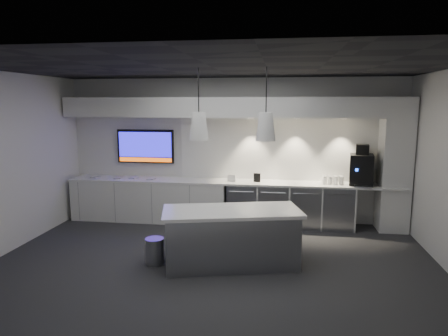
% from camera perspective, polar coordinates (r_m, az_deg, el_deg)
% --- Properties ---
extents(floor, '(7.00, 7.00, 0.00)m').
position_cam_1_polar(floor, '(6.41, -1.57, -13.58)').
color(floor, '#2B2B2D').
rests_on(floor, ground).
extents(ceiling, '(7.00, 7.00, 0.00)m').
position_cam_1_polar(ceiling, '(5.93, -1.71, 14.20)').
color(ceiling, black).
rests_on(ceiling, wall_back).
extents(wall_back, '(7.00, 0.00, 7.00)m').
position_cam_1_polar(wall_back, '(8.44, 1.27, 2.55)').
color(wall_back, silver).
rests_on(wall_back, floor).
extents(wall_front, '(7.00, 0.00, 7.00)m').
position_cam_1_polar(wall_front, '(3.61, -8.47, -6.78)').
color(wall_front, silver).
rests_on(wall_front, floor).
extents(wall_left, '(0.00, 7.00, 7.00)m').
position_cam_1_polar(wall_left, '(7.43, -29.28, 0.43)').
color(wall_left, silver).
rests_on(wall_left, floor).
extents(back_counter, '(6.80, 0.65, 0.04)m').
position_cam_1_polar(back_counter, '(8.22, 0.98, -2.01)').
color(back_counter, white).
rests_on(back_counter, left_base_cabinets).
extents(left_base_cabinets, '(3.30, 0.63, 0.86)m').
position_cam_1_polar(left_base_cabinets, '(8.71, -10.57, -4.55)').
color(left_base_cabinets, white).
rests_on(left_base_cabinets, floor).
extents(fridge_unit_a, '(0.60, 0.61, 0.85)m').
position_cam_1_polar(fridge_unit_a, '(8.29, 2.69, -5.14)').
color(fridge_unit_a, gray).
rests_on(fridge_unit_a, floor).
extents(fridge_unit_b, '(0.60, 0.61, 0.85)m').
position_cam_1_polar(fridge_unit_b, '(8.26, 7.06, -5.26)').
color(fridge_unit_b, gray).
rests_on(fridge_unit_b, floor).
extents(fridge_unit_c, '(0.60, 0.61, 0.85)m').
position_cam_1_polar(fridge_unit_c, '(8.27, 11.44, -5.35)').
color(fridge_unit_c, gray).
rests_on(fridge_unit_c, floor).
extents(fridge_unit_d, '(0.60, 0.61, 0.85)m').
position_cam_1_polar(fridge_unit_d, '(8.34, 15.79, -5.42)').
color(fridge_unit_d, gray).
rests_on(fridge_unit_d, floor).
extents(backsplash, '(4.60, 0.03, 1.30)m').
position_cam_1_polar(backsplash, '(8.36, 9.46, 2.70)').
color(backsplash, white).
rests_on(backsplash, wall_back).
extents(soffit, '(6.90, 0.60, 0.40)m').
position_cam_1_polar(soffit, '(8.08, 1.03, 8.65)').
color(soffit, white).
rests_on(soffit, wall_back).
extents(column, '(0.55, 0.55, 2.60)m').
position_cam_1_polar(column, '(8.40, 23.22, 0.38)').
color(column, white).
rests_on(column, floor).
extents(wall_tv, '(1.25, 0.07, 0.72)m').
position_cam_1_polar(wall_tv, '(8.82, -11.14, 3.06)').
color(wall_tv, black).
rests_on(wall_tv, wall_back).
extents(island, '(2.24, 1.37, 0.88)m').
position_cam_1_polar(island, '(6.24, 1.09, -9.86)').
color(island, gray).
rests_on(island, floor).
extents(bin, '(0.33, 0.33, 0.41)m').
position_cam_1_polar(bin, '(6.45, -9.86, -11.62)').
color(bin, gray).
rests_on(bin, floor).
extents(coffee_machine, '(0.50, 0.66, 0.79)m').
position_cam_1_polar(coffee_machine, '(8.27, 19.03, -0.02)').
color(coffee_machine, black).
rests_on(coffee_machine, back_counter).
extents(sign_black, '(0.14, 0.05, 0.18)m').
position_cam_1_polar(sign_black, '(8.12, 4.74, -1.38)').
color(sign_black, black).
rests_on(sign_black, back_counter).
extents(sign_white, '(0.18, 0.07, 0.14)m').
position_cam_1_polar(sign_white, '(8.15, 1.10, -1.46)').
color(sign_white, white).
rests_on(sign_white, back_counter).
extents(cup_cluster, '(0.40, 0.19, 0.16)m').
position_cam_1_polar(cup_cluster, '(8.19, 15.28, -1.66)').
color(cup_cluster, white).
rests_on(cup_cluster, back_counter).
extents(tray_a, '(0.19, 0.19, 0.02)m').
position_cam_1_polar(tray_a, '(9.00, -17.97, -1.26)').
color(tray_a, '#B2B2B2').
rests_on(tray_a, back_counter).
extents(tray_b, '(0.16, 0.16, 0.02)m').
position_cam_1_polar(tray_b, '(8.77, -14.86, -1.39)').
color(tray_b, '#B2B2B2').
rests_on(tray_b, back_counter).
extents(tray_c, '(0.20, 0.20, 0.02)m').
position_cam_1_polar(tray_c, '(8.71, -12.75, -1.38)').
color(tray_c, '#B2B2B2').
rests_on(tray_c, back_counter).
extents(tray_d, '(0.17, 0.17, 0.02)m').
position_cam_1_polar(tray_d, '(8.52, -10.40, -1.54)').
color(tray_d, '#B2B2B2').
rests_on(tray_d, back_counter).
extents(pendant_left, '(0.29, 0.29, 1.12)m').
position_cam_1_polar(pendant_left, '(5.98, -3.61, 6.02)').
color(pendant_left, white).
rests_on(pendant_left, ceiling).
extents(pendant_right, '(0.29, 0.29, 1.12)m').
position_cam_1_polar(pendant_right, '(5.86, 5.99, 5.92)').
color(pendant_right, white).
rests_on(pendant_right, ceiling).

